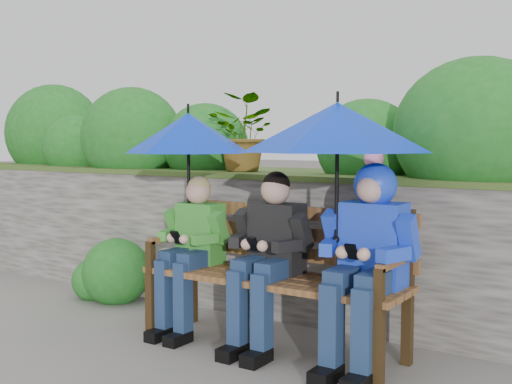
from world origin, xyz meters
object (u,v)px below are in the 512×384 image
Objects in this scene: park_bench at (278,266)px; umbrella_left at (188,133)px; boy_left at (192,245)px; umbrella_right at (337,127)px; boy_middle at (269,251)px; boy_right at (367,249)px.

umbrella_left is (-0.67, -0.03, 0.81)m from park_bench.
umbrella_right reaches higher than boy_left.
umbrella_left is at bearing 177.33° from umbrella_right.
umbrella_right is at bearing -10.35° from park_bench.
park_bench is at bearing 2.35° from umbrella_left.
boy_left is 0.96× the size of boy_middle.
boy_middle is 0.97m from umbrella_left.
boy_middle is 1.00× the size of umbrella_right.
boy_right is at bearing 0.08° from boy_left.
boy_right is 0.69m from umbrella_right.
boy_right is 1.06× the size of umbrella_right.
boy_left is 0.73m from umbrella_left.
umbrella_right is (1.05, -0.01, 0.76)m from boy_left.
boy_left is at bearing 179.54° from boy_middle.
boy_middle is (-0.02, -0.07, 0.11)m from park_bench.
umbrella_right is (1.11, -0.05, 0.03)m from umbrella_left.
umbrella_right is (0.43, -0.08, 0.84)m from park_bench.
boy_middle reaches higher than boy_left.
park_bench is 1.06m from umbrella_left.
umbrella_right reaches higher than boy_right.
park_bench is at bearing 169.65° from umbrella_right.
umbrella_left is (-1.29, 0.04, 0.64)m from boy_right.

